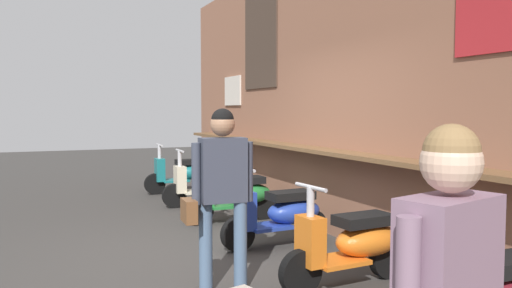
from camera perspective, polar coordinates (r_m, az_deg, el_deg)
ground_plane at (r=5.88m, az=-6.62°, el=-12.28°), size 32.75×32.75×0.00m
market_stall_facade at (r=6.54m, az=10.54°, el=6.50°), size 11.70×0.61×3.89m
scooter_teal at (r=10.24m, az=-7.94°, el=-3.18°), size 0.46×1.40×0.97m
scooter_cream at (r=8.82m, az=-5.34°, el=-4.28°), size 0.46×1.40×0.97m
scooter_green at (r=7.53m, az=-2.06°, el=-5.66°), size 0.46×1.40×0.97m
scooter_blue at (r=6.22m, az=2.87°, el=-7.68°), size 0.48×1.40×0.97m
scooter_orange at (r=4.96m, az=10.73°, el=-10.75°), size 0.49×1.40×0.97m
shopper_with_handbag at (r=4.59m, az=-3.87°, el=-4.14°), size 0.27×0.65×1.64m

